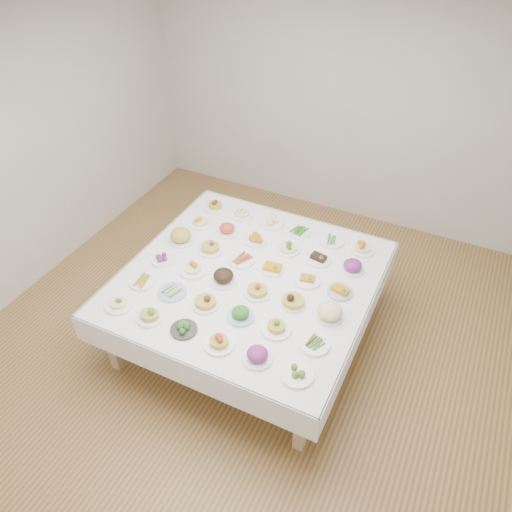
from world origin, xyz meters
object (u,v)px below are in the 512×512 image
at_px(dish_0, 118,302).
at_px(dish_18, 181,236).
at_px(display_table, 249,282).
at_px(dish_35, 363,245).

relative_size(dish_0, dish_18, 0.98).
relative_size(display_table, dish_18, 9.16).
distance_m(dish_0, dish_35, 2.32).
bearing_deg(dish_35, dish_0, -134.77).
bearing_deg(dish_0, dish_18, 90.81).
height_order(display_table, dish_0, dish_0).
xyz_separation_m(display_table, dish_35, (0.81, 0.82, 0.13)).
relative_size(dish_0, dish_35, 0.99).
xyz_separation_m(display_table, dish_0, (-0.82, -0.83, 0.11)).
distance_m(display_table, dish_18, 0.86).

